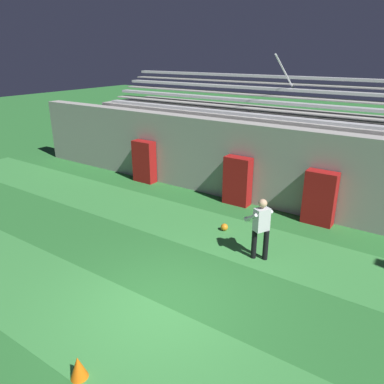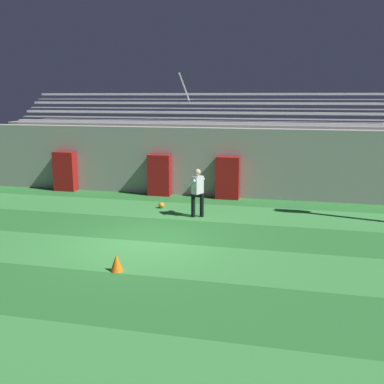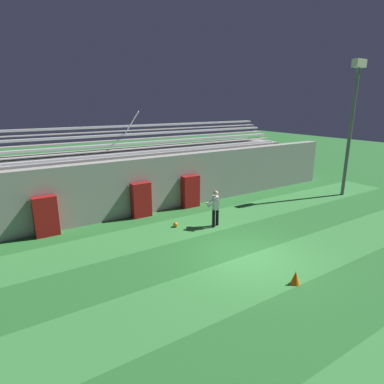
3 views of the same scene
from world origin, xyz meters
name	(u,v)px [view 1 (image 1 of 3)]	position (x,y,z in m)	size (l,w,h in m)	color
ground_plane	(164,306)	(0.00, 0.00, 0.00)	(80.00, 80.00, 0.00)	#286B2D
turf_stripe_mid	(124,339)	(0.00, -1.20, 0.00)	(28.00, 2.40, 0.01)	#38843D
turf_stripe_far	(242,240)	(0.00, 3.61, 0.00)	(28.00, 2.40, 0.01)	#38843D
back_wall	(284,169)	(0.00, 6.50, 1.40)	(24.00, 0.60, 2.80)	#999691
padding_pillar_gate_left	(238,181)	(-1.43, 5.95, 0.85)	(0.95, 0.44, 1.70)	maroon
padding_pillar_gate_right	(320,198)	(1.43, 5.95, 0.85)	(0.95, 0.44, 1.70)	maroon
padding_pillar_far_left	(144,162)	(-5.73, 5.95, 0.85)	(0.95, 0.44, 1.70)	maroon
bleacher_stand	(304,153)	(0.00, 8.49, 1.50)	(18.00, 3.35, 5.03)	#999691
goalkeeper	(261,225)	(0.83, 2.95, 0.95)	(0.70, 0.73, 1.67)	black
soccer_ball	(224,227)	(-0.72, 3.85, 0.11)	(0.22, 0.22, 0.22)	orange
traffic_cone	(78,367)	(0.01, -2.26, 0.21)	(0.30, 0.30, 0.42)	orange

